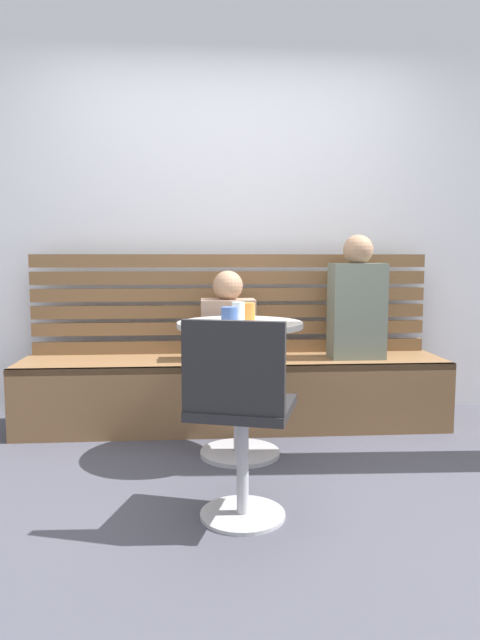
% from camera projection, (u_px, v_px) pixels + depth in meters
% --- Properties ---
extents(ground, '(8.00, 8.00, 0.00)m').
position_uv_depth(ground, '(251.00, 506.00, 2.50)').
color(ground, '#42424C').
extents(back_wall, '(5.20, 0.10, 2.90)m').
position_uv_depth(back_wall, '(230.00, 205.00, 3.97)').
color(back_wall, silver).
rests_on(back_wall, ground).
extents(booth_bench, '(2.70, 0.52, 0.44)m').
position_uv_depth(booth_bench, '(234.00, 392.00, 3.67)').
color(booth_bench, brown).
rests_on(booth_bench, ground).
extents(booth_backrest, '(2.65, 0.04, 0.67)m').
position_uv_depth(booth_backrest, '(231.00, 303.00, 3.85)').
color(booth_backrest, brown).
rests_on(booth_backrest, booth_bench).
extents(cafe_table, '(0.68, 0.68, 0.74)m').
position_uv_depth(cafe_table, '(240.00, 362.00, 3.10)').
color(cafe_table, '#ADADB2').
rests_on(cafe_table, ground).
extents(white_chair, '(0.50, 0.50, 0.85)m').
position_uv_depth(white_chair, '(239.00, 413.00, 2.29)').
color(white_chair, '#ADADB2').
rests_on(white_chair, ground).
extents(person_adult, '(0.34, 0.22, 0.79)m').
position_uv_depth(person_adult, '(357.00, 303.00, 3.66)').
color(person_adult, slate).
rests_on(person_adult, booth_bench).
extents(person_child_left, '(0.34, 0.22, 0.56)m').
position_uv_depth(person_child_left, '(228.00, 321.00, 3.61)').
color(person_child_left, '#9E7F6B').
rests_on(person_child_left, booth_bench).
extents(cup_tumbler_orange, '(0.07, 0.07, 0.10)m').
position_uv_depth(cup_tumbler_orange, '(248.00, 312.00, 3.11)').
color(cup_tumbler_orange, orange).
rests_on(cup_tumbler_orange, cafe_table).
extents(cup_mug_blue, '(0.08, 0.08, 0.09)m').
position_uv_depth(cup_mug_blue, '(229.00, 316.00, 2.90)').
color(cup_mug_blue, '#3D5B9E').
rests_on(cup_mug_blue, cafe_table).
extents(cup_water_clear, '(0.07, 0.07, 0.11)m').
position_uv_depth(cup_water_clear, '(238.00, 312.00, 3.05)').
color(cup_water_clear, white).
rests_on(cup_water_clear, cafe_table).
extents(plate_small, '(0.17, 0.17, 0.01)m').
position_uv_depth(plate_small, '(197.00, 322.00, 3.00)').
color(plate_small, white).
rests_on(plate_small, cafe_table).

